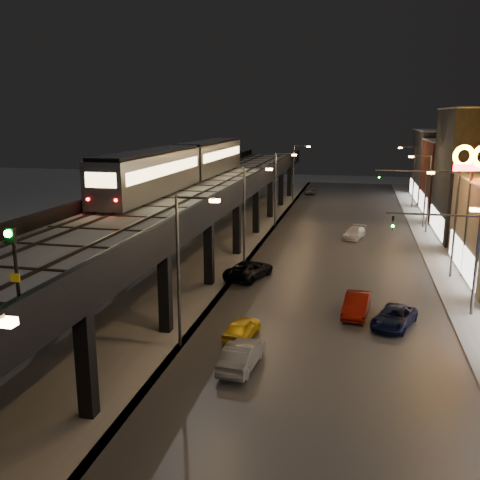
{
  "coord_description": "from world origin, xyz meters",
  "views": [
    {
      "loc": [
        9.08,
        -14.79,
        13.26
      ],
      "look_at": [
        1.36,
        19.95,
        5.0
      ],
      "focal_mm": 40.0,
      "sensor_mm": 36.0,
      "label": 1
    }
  ],
  "objects_px": {
    "subway_train": "(186,163)",
    "car_taxi": "(242,329)",
    "car_mid_silver": "(249,270)",
    "car_near_white": "(242,356)",
    "car_onc_white": "(354,233)",
    "car_onc_dark": "(394,318)",
    "rail_signal": "(13,253)",
    "car_far_white": "(310,190)",
    "car_onc_silver": "(357,305)"
  },
  "relations": [
    {
      "from": "subway_train",
      "to": "car_onc_silver",
      "type": "height_order",
      "value": "subway_train"
    },
    {
      "from": "subway_train",
      "to": "car_taxi",
      "type": "bearing_deg",
      "value": -64.72
    },
    {
      "from": "subway_train",
      "to": "car_mid_silver",
      "type": "xyz_separation_m",
      "value": [
        9.04,
        -11.23,
        -7.77
      ]
    },
    {
      "from": "subway_train",
      "to": "car_onc_silver",
      "type": "bearing_deg",
      "value": -45.21
    },
    {
      "from": "car_near_white",
      "to": "car_mid_silver",
      "type": "xyz_separation_m",
      "value": [
        -2.87,
        16.13,
        0.01
      ]
    },
    {
      "from": "car_taxi",
      "to": "car_mid_silver",
      "type": "height_order",
      "value": "car_mid_silver"
    },
    {
      "from": "rail_signal",
      "to": "car_onc_white",
      "type": "height_order",
      "value": "rail_signal"
    },
    {
      "from": "car_far_white",
      "to": "car_onc_silver",
      "type": "xyz_separation_m",
      "value": [
        8.46,
        -57.87,
        -0.03
      ]
    },
    {
      "from": "rail_signal",
      "to": "car_far_white",
      "type": "xyz_separation_m",
      "value": [
        3.01,
        77.85,
        -8.02
      ]
    },
    {
      "from": "car_onc_dark",
      "to": "car_onc_white",
      "type": "relative_size",
      "value": 1.04
    },
    {
      "from": "subway_train",
      "to": "car_onc_white",
      "type": "xyz_separation_m",
      "value": [
        17.42,
        5.86,
        -7.87
      ]
    },
    {
      "from": "car_far_white",
      "to": "subway_train",
      "type": "bearing_deg",
      "value": 73.6
    },
    {
      "from": "car_taxi",
      "to": "car_onc_dark",
      "type": "xyz_separation_m",
      "value": [
        9.16,
        3.84,
        -0.0
      ]
    },
    {
      "from": "car_taxi",
      "to": "car_mid_silver",
      "type": "relative_size",
      "value": 0.7
    },
    {
      "from": "rail_signal",
      "to": "car_far_white",
      "type": "height_order",
      "value": "rail_signal"
    },
    {
      "from": "car_taxi",
      "to": "car_onc_white",
      "type": "relative_size",
      "value": 0.85
    },
    {
      "from": "subway_train",
      "to": "car_onc_dark",
      "type": "xyz_separation_m",
      "value": [
        20.25,
        -19.62,
        -7.87
      ]
    },
    {
      "from": "car_far_white",
      "to": "car_near_white",
      "type": "bearing_deg",
      "value": 89.02
    },
    {
      "from": "car_near_white",
      "to": "car_onc_white",
      "type": "bearing_deg",
      "value": -94.78
    },
    {
      "from": "subway_train",
      "to": "car_onc_white",
      "type": "height_order",
      "value": "subway_train"
    },
    {
      "from": "car_onc_white",
      "to": "car_onc_silver",
      "type": "bearing_deg",
      "value": -73.72
    },
    {
      "from": "rail_signal",
      "to": "car_onc_white",
      "type": "bearing_deg",
      "value": 75.9
    },
    {
      "from": "car_near_white",
      "to": "car_onc_white",
      "type": "height_order",
      "value": "car_near_white"
    },
    {
      "from": "subway_train",
      "to": "car_far_white",
      "type": "xyz_separation_m",
      "value": [
        9.41,
        39.86,
        -7.74
      ]
    },
    {
      "from": "car_mid_silver",
      "to": "car_near_white",
      "type": "bearing_deg",
      "value": 117.56
    },
    {
      "from": "car_mid_silver",
      "to": "car_onc_white",
      "type": "height_order",
      "value": "car_mid_silver"
    },
    {
      "from": "car_mid_silver",
      "to": "car_far_white",
      "type": "xyz_separation_m",
      "value": [
        0.37,
        51.09,
        0.04
      ]
    },
    {
      "from": "car_taxi",
      "to": "car_onc_silver",
      "type": "height_order",
      "value": "car_onc_silver"
    },
    {
      "from": "rail_signal",
      "to": "car_far_white",
      "type": "distance_m",
      "value": 78.32
    },
    {
      "from": "car_taxi",
      "to": "car_near_white",
      "type": "height_order",
      "value": "car_near_white"
    },
    {
      "from": "car_taxi",
      "to": "car_far_white",
      "type": "relative_size",
      "value": 0.82
    },
    {
      "from": "car_taxi",
      "to": "car_onc_silver",
      "type": "distance_m",
      "value": 8.71
    },
    {
      "from": "car_onc_white",
      "to": "car_taxi",
      "type": "bearing_deg",
      "value": -87.0
    },
    {
      "from": "car_taxi",
      "to": "car_mid_silver",
      "type": "xyz_separation_m",
      "value": [
        -2.04,
        12.24,
        0.1
      ]
    },
    {
      "from": "car_onc_silver",
      "to": "car_onc_white",
      "type": "xyz_separation_m",
      "value": [
        -0.46,
        23.87,
        -0.11
      ]
    },
    {
      "from": "rail_signal",
      "to": "car_onc_dark",
      "type": "height_order",
      "value": "rail_signal"
    },
    {
      "from": "car_taxi",
      "to": "car_onc_white",
      "type": "distance_m",
      "value": 30.0
    },
    {
      "from": "car_taxi",
      "to": "car_onc_silver",
      "type": "xyz_separation_m",
      "value": [
        6.79,
        5.46,
        0.11
      ]
    },
    {
      "from": "subway_train",
      "to": "car_near_white",
      "type": "bearing_deg",
      "value": -66.46
    },
    {
      "from": "rail_signal",
      "to": "car_mid_silver",
      "type": "distance_m",
      "value": 28.07
    },
    {
      "from": "car_near_white",
      "to": "car_onc_silver",
      "type": "distance_m",
      "value": 11.08
    },
    {
      "from": "car_onc_silver",
      "to": "car_onc_dark",
      "type": "height_order",
      "value": "car_onc_silver"
    },
    {
      "from": "subway_train",
      "to": "car_onc_white",
      "type": "bearing_deg",
      "value": 18.6
    },
    {
      "from": "subway_train",
      "to": "car_near_white",
      "type": "height_order",
      "value": "subway_train"
    },
    {
      "from": "rail_signal",
      "to": "car_near_white",
      "type": "relative_size",
      "value": 0.7
    },
    {
      "from": "car_taxi",
      "to": "car_onc_dark",
      "type": "height_order",
      "value": "car_taxi"
    },
    {
      "from": "car_taxi",
      "to": "car_near_white",
      "type": "bearing_deg",
      "value": 110.45
    },
    {
      "from": "rail_signal",
      "to": "car_near_white",
      "type": "height_order",
      "value": "rail_signal"
    },
    {
      "from": "car_onc_silver",
      "to": "car_onc_dark",
      "type": "xyz_separation_m",
      "value": [
        2.37,
        -1.62,
        -0.11
      ]
    },
    {
      "from": "car_taxi",
      "to": "car_onc_dark",
      "type": "relative_size",
      "value": 0.82
    }
  ]
}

